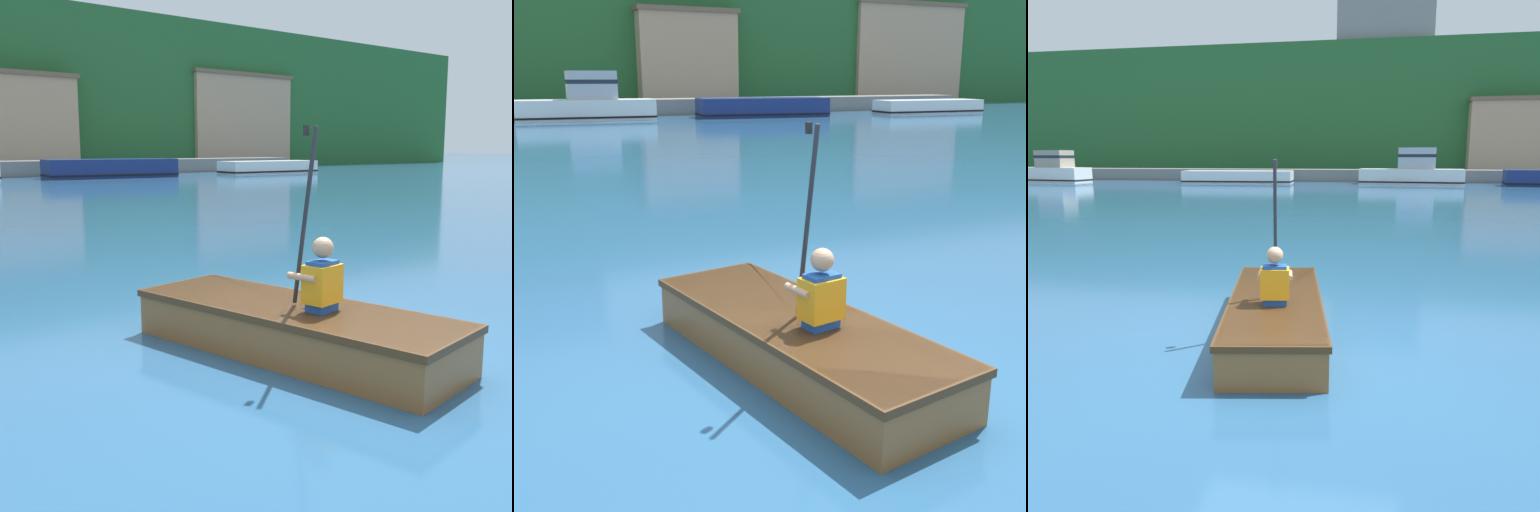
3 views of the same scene
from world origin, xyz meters
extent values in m
plane|color=#28567F|center=(0.00, 0.00, 0.00)|extent=(300.00, 300.00, 0.00)
cube|color=tan|center=(11.87, 44.64, 3.17)|extent=(6.89, 9.68, 6.35)
cube|color=brown|center=(11.87, 44.64, 6.50)|extent=(7.19, 9.98, 0.30)
cube|color=tan|center=(30.83, 46.03, 3.81)|extent=(10.06, 10.67, 7.63)
cube|color=brown|center=(30.83, 46.03, 7.78)|extent=(10.36, 10.97, 0.30)
cube|color=slate|center=(0.00, 34.27, 0.45)|extent=(57.66, 2.40, 0.90)
cube|color=white|center=(3.21, 30.84, 0.52)|extent=(7.01, 2.69, 1.04)
cube|color=black|center=(3.21, 30.84, 0.18)|extent=(7.05, 2.74, 0.10)
cube|color=#B2B2B7|center=(3.56, 30.81, 1.75)|extent=(2.55, 1.91, 1.42)
cube|color=#19232D|center=(3.56, 30.81, 1.92)|extent=(2.57, 1.93, 0.20)
cube|color=white|center=(23.43, 28.93, 0.40)|extent=(6.74, 2.47, 0.80)
cube|color=black|center=(23.43, 28.93, 0.14)|extent=(6.79, 2.51, 0.10)
cube|color=navy|center=(12.64, 29.76, 0.52)|extent=(7.40, 3.26, 1.03)
cube|color=black|center=(12.64, 29.76, 0.18)|extent=(7.44, 3.31, 0.10)
cube|color=#935B2D|center=(-0.21, 0.48, 0.20)|extent=(1.40, 2.98, 0.41)
cube|color=#513219|center=(-0.21, 0.48, 0.38)|extent=(1.45, 3.02, 0.06)
cube|color=#513219|center=(-0.21, 0.48, 0.37)|extent=(1.17, 2.55, 0.02)
cone|color=#935B2D|center=(-0.44, 1.83, 0.22)|extent=(0.38, 0.38, 0.37)
cube|color=#935B2D|center=(-0.17, 0.26, 0.36)|extent=(0.91, 0.31, 0.03)
cube|color=#1E4CA5|center=(-0.16, 0.19, 0.61)|extent=(0.26, 0.20, 0.41)
cube|color=orange|center=(-0.16, 0.19, 0.63)|extent=(0.32, 0.26, 0.31)
sphere|color=tan|center=(-0.16, 0.19, 0.92)|extent=(0.17, 0.17, 0.17)
cylinder|color=tan|center=(-0.02, 0.31, 0.70)|extent=(0.10, 0.27, 0.06)
cylinder|color=tan|center=(-0.32, 0.26, 0.70)|extent=(0.10, 0.27, 0.06)
cylinder|color=#232328|center=(-0.19, 0.37, 1.15)|extent=(0.07, 0.23, 1.44)
cylinder|color=black|center=(-0.19, 0.37, 1.83)|extent=(0.05, 0.05, 0.08)
camera|label=1|loc=(-3.71, -3.36, 1.71)|focal=45.00mm
camera|label=2|loc=(-2.33, -3.62, 2.18)|focal=45.00mm
camera|label=3|loc=(0.81, -4.62, 1.90)|focal=35.00mm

